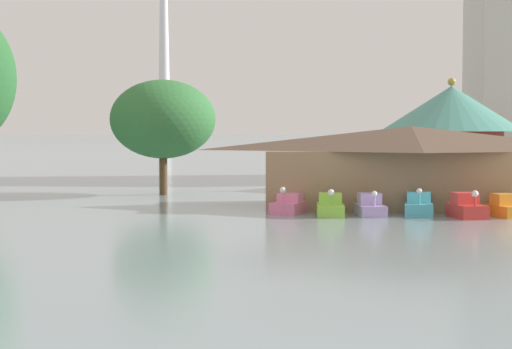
{
  "coord_description": "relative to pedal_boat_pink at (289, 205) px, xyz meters",
  "views": [
    {
      "loc": [
        11.28,
        -10.32,
        5.11
      ],
      "look_at": [
        9.08,
        20.79,
        3.37
      ],
      "focal_mm": 56.2,
      "sensor_mm": 36.0,
      "label": 1
    }
  ],
  "objects": [
    {
      "name": "pedal_boat_lime",
      "position": [
        2.51,
        -1.14,
        0.04
      ],
      "size": [
        1.62,
        2.86,
        1.67
      ],
      "rotation": [
        0.0,
        0.0,
        -1.56
      ],
      "color": "#8CCC3F",
      "rests_on": "ground"
    },
    {
      "name": "pedal_boat_pink",
      "position": [
        0.0,
        0.0,
        0.0
      ],
      "size": [
        2.34,
        2.91,
        1.69
      ],
      "rotation": [
        0.0,
        0.0,
        -1.89
      ],
      "color": "pink",
      "rests_on": "ground"
    },
    {
      "name": "pedal_boat_cyan",
      "position": [
        7.81,
        -0.38,
        0.05
      ],
      "size": [
        1.93,
        2.84,
        1.69
      ],
      "rotation": [
        0.0,
        0.0,
        -1.68
      ],
      "color": "#4CB7CC",
      "rests_on": "ground"
    },
    {
      "name": "pedal_boat_lavender",
      "position": [
        4.88,
        -0.9,
        0.03
      ],
      "size": [
        1.86,
        2.78,
        1.56
      ],
      "rotation": [
        0.0,
        0.0,
        -1.43
      ],
      "color": "#B299D8",
      "rests_on": "ground"
    },
    {
      "name": "green_roof_pavilion",
      "position": [
        13.34,
        21.18,
        4.67
      ],
      "size": [
        12.2,
        12.2,
        9.58
      ],
      "color": "#993328",
      "rests_on": "ground"
    },
    {
      "name": "shoreline_tree_mid",
      "position": [
        -10.25,
        13.28,
        5.43
      ],
      "size": [
        8.26,
        8.26,
        9.02
      ],
      "color": "brown",
      "rests_on": "ground"
    },
    {
      "name": "pedal_boat_red",
      "position": [
        10.39,
        -1.72,
        0.09
      ],
      "size": [
        2.15,
        2.9,
        1.68
      ],
      "rotation": [
        0.0,
        0.0,
        -1.33
      ],
      "color": "red",
      "rests_on": "ground"
    },
    {
      "name": "boathouse",
      "position": [
        7.94,
        4.69,
        2.3
      ],
      "size": [
        20.31,
        9.01,
        5.35
      ],
      "color": "#9E7F5B",
      "rests_on": "ground"
    },
    {
      "name": "pedal_boat_orange",
      "position": [
        12.83,
        -0.83,
        0.03
      ],
      "size": [
        2.1,
        3.04,
        1.55
      ],
      "rotation": [
        0.0,
        0.0,
        -1.29
      ],
      "color": "orange",
      "rests_on": "ground"
    }
  ]
}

